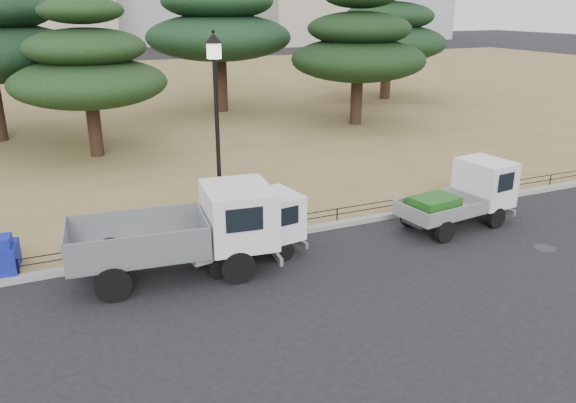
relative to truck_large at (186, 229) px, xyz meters
name	(u,v)px	position (x,y,z in m)	size (l,w,h in m)	color
ground	(320,273)	(3.05, -1.37, -1.21)	(220.00, 220.00, 0.00)	black
lawn	(128,98)	(3.05, 29.23, -1.14)	(120.00, 56.00, 0.15)	olive
curb	(280,234)	(3.05, 1.23, -1.13)	(120.00, 0.25, 0.16)	gray
truck_large	(186,229)	(0.00, 0.00, 0.00)	(5.17, 2.47, 2.18)	black
truck_kei_front	(251,229)	(1.78, 0.20, -0.36)	(3.39, 1.82, 1.71)	black
truck_kei_rear	(463,195)	(8.57, -0.17, -0.24)	(3.87, 2.03, 1.94)	black
street_lamp	(216,105)	(1.37, 1.53, 2.75)	(0.50, 0.50, 5.64)	black
pipe_fence	(278,221)	(3.05, 1.38, -0.77)	(38.00, 0.04, 0.40)	black
manhole	(545,248)	(9.55, -2.57, -1.21)	(0.60, 0.60, 0.01)	#2D2D30
pine_center_left	(88,67)	(-0.84, 12.67, 2.79)	(6.55, 6.55, 6.66)	black
pine_center_right	(218,21)	(7.58, 21.08, 4.32)	(8.76, 8.76, 9.30)	black
pine_east_near	(359,46)	(13.18, 14.07, 3.18)	(7.27, 7.27, 7.35)	black
pine_east_far	(388,31)	(19.70, 21.06, 3.57)	(7.98, 7.98, 8.02)	black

